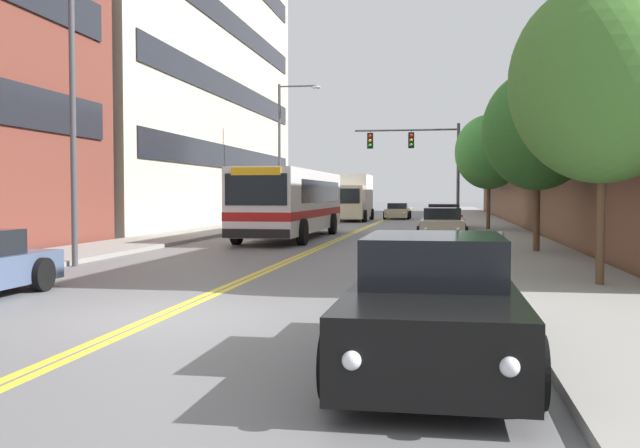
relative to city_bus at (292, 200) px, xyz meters
The scene contains 19 objects.
ground_plane 17.36m from the city_bus, 82.94° to the left, with size 240.00×240.00×0.00m, color slate.
sidewalk_left 17.90m from the city_bus, 105.92° to the left, with size 3.03×106.00×0.14m.
sidewalk_right 19.50m from the city_bus, 61.95° to the left, with size 3.03×106.00×0.14m.
centre_line 17.36m from the city_bus, 82.94° to the left, with size 0.34×106.00×0.01m.
storefront_row_right 22.91m from the city_bus, 49.05° to the left, with size 9.10×68.00×9.38m.
city_bus is the anchor object (origin of this frame).
car_white_parked_left_mid 10.67m from the city_bus, 101.92° to the left, with size 2.18×4.69×1.36m.
car_black_parked_right_foreground 23.24m from the city_bus, 73.98° to the right, with size 2.02×4.90×1.46m.
car_champagne_parked_right_mid 6.59m from the city_bus, ahead, with size 1.98×4.39×1.36m.
car_red_parked_right_far 10.37m from the city_bus, 50.80° to the left, with size 2.12×4.75×1.39m.
car_beige_moving_lead 24.99m from the city_bus, 83.08° to the left, with size 1.97×4.77×1.22m.
box_truck 20.39m from the city_bus, 90.19° to the left, with size 2.83×6.84×3.31m.
traffic_signal_mast 13.20m from the city_bus, 66.37° to the left, with size 6.13×0.38×6.03m.
street_lamp_left_near 13.67m from the city_bus, 102.74° to the right, with size 2.25×0.28×9.12m.
street_lamp_left_far 12.02m from the city_bus, 104.18° to the left, with size 2.58×0.28×8.45m.
street_tree_right_near 18.45m from the city_bus, 58.43° to the right, with size 3.64×3.64×6.00m.
street_tree_right_mid 12.06m from the city_bus, 37.56° to the right, with size 3.43×3.43×5.67m.
street_tree_right_far 11.28m from the city_bus, 37.50° to the left, with size 3.42×3.42×5.79m.
fire_hydrant 13.05m from the city_bus, 51.62° to the right, with size 0.28×0.20×0.77m.
Camera 1 is at (4.39, -10.52, 1.93)m, focal length 40.00 mm.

